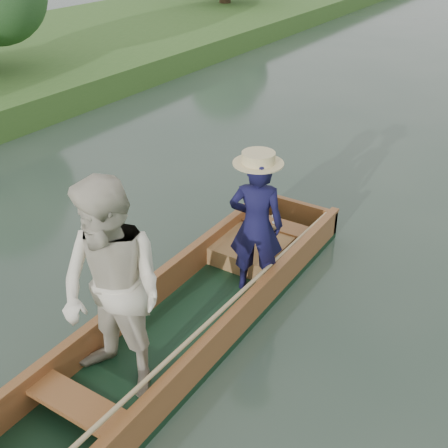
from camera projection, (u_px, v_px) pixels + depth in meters
The scene contains 2 objects.
ground at pixel (193, 326), 5.91m from camera, with size 120.00×120.00×0.00m, color #283D30.
punt at pixel (171, 285), 5.28m from camera, with size 1.15×5.00×2.10m.
Camera 1 is at (2.75, -3.71, 3.86)m, focal length 45.00 mm.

